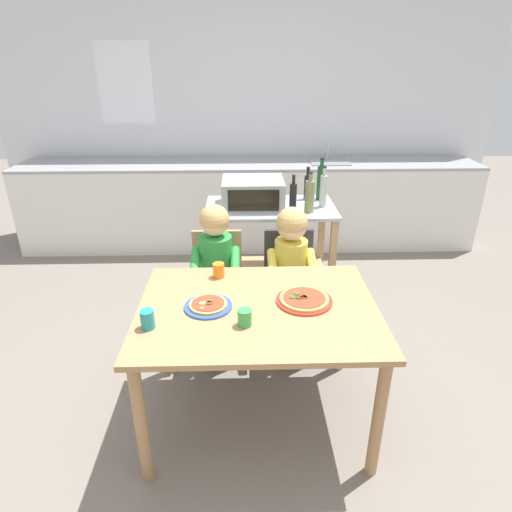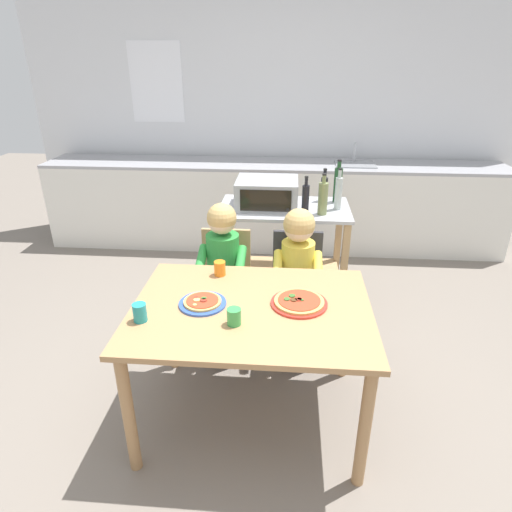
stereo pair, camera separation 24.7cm
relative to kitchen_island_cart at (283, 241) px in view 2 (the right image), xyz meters
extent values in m
plane|color=slate|center=(-0.14, -0.11, -0.57)|extent=(11.66, 11.66, 0.00)
cube|color=silver|center=(-0.14, 1.70, 0.78)|extent=(5.28, 0.12, 2.70)
cube|color=white|center=(-1.40, 1.64, 1.08)|extent=(0.56, 0.01, 0.80)
cube|color=silver|center=(-0.14, 1.29, -0.14)|extent=(4.76, 0.60, 0.87)
cube|color=#9E9EA3|center=(-0.14, 1.29, 0.31)|extent=(4.76, 0.60, 0.03)
cube|color=gray|center=(0.69, 1.29, 0.33)|extent=(0.40, 0.33, 0.02)
cylinder|color=#B7BABF|center=(0.69, 1.41, 0.43)|extent=(0.02, 0.02, 0.20)
cube|color=#B7BABF|center=(0.00, 0.00, 0.27)|extent=(1.00, 0.58, 0.02)
cube|color=tan|center=(0.00, 0.00, -0.27)|extent=(0.92, 0.53, 0.02)
cube|color=tan|center=(-0.46, -0.25, -0.16)|extent=(0.05, 0.05, 0.83)
cube|color=tan|center=(0.46, -0.25, -0.16)|extent=(0.05, 0.05, 0.83)
cube|color=tan|center=(-0.46, 0.25, -0.16)|extent=(0.05, 0.05, 0.83)
cube|color=tan|center=(0.46, 0.25, -0.16)|extent=(0.05, 0.05, 0.83)
cube|color=#999BA0|center=(-0.13, 0.01, 0.39)|extent=(0.46, 0.39, 0.21)
cube|color=black|center=(-0.13, -0.18, 0.39)|extent=(0.37, 0.01, 0.16)
cylinder|color=black|center=(0.03, -0.19, 0.33)|extent=(0.02, 0.01, 0.02)
cylinder|color=#1E4723|center=(0.41, 0.16, 0.42)|extent=(0.06, 0.06, 0.27)
cylinder|color=#1E4723|center=(0.41, 0.16, 0.58)|extent=(0.03, 0.03, 0.05)
cylinder|color=black|center=(0.41, 0.16, 0.61)|extent=(0.03, 0.03, 0.01)
cylinder|color=olive|center=(0.28, -0.14, 0.40)|extent=(0.07, 0.07, 0.23)
cylinder|color=olive|center=(0.28, -0.14, 0.55)|extent=(0.03, 0.03, 0.06)
cylinder|color=black|center=(0.28, -0.14, 0.58)|extent=(0.03, 0.03, 0.01)
cylinder|color=#ADB7B2|center=(0.40, -0.02, 0.41)|extent=(0.05, 0.05, 0.24)
cylinder|color=#ADB7B2|center=(0.40, -0.02, 0.56)|extent=(0.02, 0.02, 0.06)
cylinder|color=black|center=(0.40, -0.02, 0.59)|extent=(0.03, 0.03, 0.01)
cylinder|color=black|center=(0.15, -0.18, 0.40)|extent=(0.05, 0.05, 0.22)
cylinder|color=black|center=(0.15, -0.18, 0.54)|extent=(0.02, 0.02, 0.06)
cylinder|color=black|center=(0.15, -0.18, 0.57)|extent=(0.03, 0.03, 0.01)
cylinder|color=black|center=(0.31, 0.18, 0.38)|extent=(0.05, 0.05, 0.19)
cylinder|color=black|center=(0.31, 0.18, 0.50)|extent=(0.03, 0.03, 0.06)
cylinder|color=black|center=(0.31, 0.18, 0.54)|extent=(0.03, 0.03, 0.01)
cube|color=#AD7F51|center=(-0.14, -1.27, 0.15)|extent=(1.24, 0.93, 0.03)
cylinder|color=#AD7F51|center=(-0.70, -1.68, -0.22)|extent=(0.06, 0.06, 0.71)
cylinder|color=#AD7F51|center=(0.42, -1.68, -0.22)|extent=(0.06, 0.06, 0.71)
cylinder|color=#AD7F51|center=(-0.70, -0.87, -0.22)|extent=(0.06, 0.06, 0.71)
cylinder|color=#AD7F51|center=(0.42, -0.87, -0.22)|extent=(0.06, 0.06, 0.71)
cube|color=tan|center=(-0.40, -0.56, -0.13)|extent=(0.36, 0.36, 0.04)
cube|color=tan|center=(-0.40, -0.40, 0.06)|extent=(0.34, 0.03, 0.38)
cylinder|color=tan|center=(-0.25, -0.71, -0.35)|extent=(0.03, 0.03, 0.42)
cylinder|color=tan|center=(-0.55, -0.71, -0.35)|extent=(0.03, 0.03, 0.42)
cylinder|color=tan|center=(-0.25, -0.41, -0.35)|extent=(0.03, 0.03, 0.42)
cylinder|color=tan|center=(-0.55, -0.41, -0.35)|extent=(0.03, 0.03, 0.42)
cube|color=#333338|center=(0.11, -0.57, -0.13)|extent=(0.36, 0.36, 0.04)
cube|color=#333338|center=(0.11, -0.41, 0.06)|extent=(0.34, 0.03, 0.38)
cylinder|color=#333338|center=(0.26, -0.72, -0.35)|extent=(0.03, 0.03, 0.42)
cylinder|color=#333338|center=(-0.04, -0.72, -0.35)|extent=(0.03, 0.03, 0.42)
cylinder|color=#333338|center=(0.26, -0.42, -0.35)|extent=(0.03, 0.03, 0.42)
cylinder|color=#333338|center=(-0.04, -0.42, -0.35)|extent=(0.03, 0.03, 0.42)
cube|color=#424C6B|center=(-0.33, -0.70, -0.09)|extent=(0.10, 0.30, 0.10)
cylinder|color=#424C6B|center=(-0.33, -0.83, -0.33)|extent=(0.08, 0.08, 0.44)
cube|color=#424C6B|center=(-0.47, -0.70, -0.09)|extent=(0.10, 0.30, 0.10)
cylinder|color=#424C6B|center=(-0.47, -0.83, -0.33)|extent=(0.08, 0.08, 0.44)
cylinder|color=green|center=(-0.27, -0.66, 0.13)|extent=(0.06, 0.26, 0.15)
cylinder|color=green|center=(-0.53, -0.66, 0.13)|extent=(0.06, 0.26, 0.15)
cylinder|color=green|center=(-0.40, -0.56, 0.09)|extent=(0.22, 0.22, 0.36)
sphere|color=beige|center=(-0.40, -0.56, 0.37)|extent=(0.19, 0.19, 0.19)
sphere|color=tan|center=(-0.40, -0.56, 0.39)|extent=(0.19, 0.19, 0.19)
cube|color=#424C6B|center=(0.18, -0.71, -0.09)|extent=(0.10, 0.30, 0.10)
cylinder|color=#424C6B|center=(0.18, -0.84, -0.33)|extent=(0.08, 0.08, 0.44)
cube|color=#424C6B|center=(0.04, -0.71, -0.09)|extent=(0.10, 0.30, 0.10)
cylinder|color=#424C6B|center=(0.04, -0.84, -0.33)|extent=(0.08, 0.08, 0.44)
cylinder|color=yellow|center=(0.24, -0.67, 0.10)|extent=(0.06, 0.26, 0.15)
cylinder|color=yellow|center=(-0.02, -0.67, 0.10)|extent=(0.06, 0.26, 0.15)
cylinder|color=yellow|center=(0.11, -0.57, 0.07)|extent=(0.22, 0.22, 0.33)
sphere|color=beige|center=(0.11, -0.57, 0.34)|extent=(0.20, 0.20, 0.20)
sphere|color=tan|center=(0.11, -0.57, 0.36)|extent=(0.21, 0.21, 0.21)
cylinder|color=#3356B7|center=(-0.40, -1.27, 0.17)|extent=(0.25, 0.25, 0.01)
cylinder|color=tan|center=(-0.40, -1.27, 0.18)|extent=(0.20, 0.20, 0.01)
cylinder|color=#B23D23|center=(-0.40, -1.27, 0.19)|extent=(0.17, 0.17, 0.00)
cylinder|color=maroon|center=(-0.43, -1.26, 0.20)|extent=(0.02, 0.02, 0.01)
cylinder|color=#DBC666|center=(-0.42, -1.33, 0.20)|extent=(0.02, 0.02, 0.01)
cylinder|color=#DBC666|center=(-0.42, -1.28, 0.20)|extent=(0.03, 0.03, 0.01)
cylinder|color=#386628|center=(-0.39, -1.26, 0.20)|extent=(0.03, 0.03, 0.01)
cylinder|color=maroon|center=(-0.39, -1.28, 0.20)|extent=(0.03, 0.03, 0.01)
cylinder|color=red|center=(0.11, -1.23, 0.17)|extent=(0.30, 0.30, 0.01)
cylinder|color=tan|center=(0.11, -1.23, 0.18)|extent=(0.26, 0.26, 0.01)
cylinder|color=#B23D23|center=(0.11, -1.23, 0.19)|extent=(0.22, 0.22, 0.00)
cylinder|color=#386628|center=(0.12, -1.24, 0.20)|extent=(0.02, 0.02, 0.01)
cylinder|color=maroon|center=(0.11, -1.23, 0.20)|extent=(0.02, 0.02, 0.01)
cylinder|color=#563319|center=(0.08, -1.24, 0.20)|extent=(0.03, 0.03, 0.01)
cylinder|color=#386628|center=(0.04, -1.23, 0.20)|extent=(0.03, 0.03, 0.01)
cylinder|color=#386628|center=(0.07, -1.20, 0.20)|extent=(0.03, 0.03, 0.01)
cylinder|color=maroon|center=(0.10, -1.23, 0.20)|extent=(0.04, 0.04, 0.01)
cylinder|color=teal|center=(-0.67, -1.45, 0.21)|extent=(0.07, 0.07, 0.09)
cylinder|color=orange|center=(-0.36, -0.93, 0.21)|extent=(0.07, 0.07, 0.09)
cylinder|color=green|center=(-0.21, -1.44, 0.21)|extent=(0.07, 0.07, 0.08)
camera|label=1|loc=(-0.21, -3.22, 1.36)|focal=30.73mm
camera|label=2|loc=(0.04, -3.21, 1.36)|focal=30.73mm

